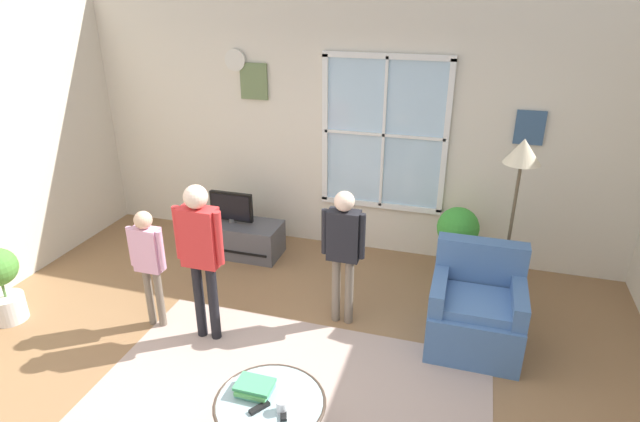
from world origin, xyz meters
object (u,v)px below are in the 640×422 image
(tv_stand, at_px, (234,237))
(coffee_table, at_px, (270,405))
(cup, at_px, (282,406))
(remote_near_cup, at_px, (259,408))
(book_stack, at_px, (255,388))
(remote_near_books, at_px, (283,412))
(television, at_px, (231,207))
(person_pink_shirt, at_px, (148,256))
(person_red_shirt, at_px, (201,246))
(potted_plant_corner, at_px, (1,282))
(armchair, at_px, (476,311))
(person_black_shirt, at_px, (343,243))
(potted_plant_by_window, at_px, (457,233))
(floor_lamp, at_px, (520,169))

(tv_stand, bearing_deg, coffee_table, -59.80)
(cup, relative_size, remote_near_cup, 0.60)
(book_stack, bearing_deg, remote_near_books, -25.69)
(television, bearing_deg, person_pink_shirt, -92.54)
(person_pink_shirt, xyz_separation_m, person_red_shirt, (0.54, -0.02, 0.19))
(tv_stand, bearing_deg, cup, -58.58)
(book_stack, bearing_deg, potted_plant_corner, 166.64)
(tv_stand, distance_m, potted_plant_corner, 2.33)
(person_pink_shirt, height_order, person_red_shirt, person_red_shirt)
(armchair, xyz_separation_m, remote_near_books, (-1.12, -1.67, 0.13))
(television, distance_m, coffee_table, 2.94)
(television, bearing_deg, coffee_table, -59.77)
(coffee_table, xyz_separation_m, remote_near_books, (0.12, -0.07, 0.04))
(coffee_table, distance_m, remote_near_books, 0.14)
(cup, bearing_deg, person_red_shirt, 135.96)
(person_pink_shirt, bearing_deg, cup, -33.60)
(armchair, bearing_deg, coffee_table, -127.69)
(coffee_table, distance_m, person_black_shirt, 1.63)
(television, distance_m, potted_plant_by_window, 2.49)
(remote_near_cup, bearing_deg, tv_stand, 118.83)
(television, height_order, person_red_shirt, person_red_shirt)
(cup, relative_size, floor_lamp, 0.05)
(person_red_shirt, xyz_separation_m, floor_lamp, (2.47, 1.23, 0.51))
(television, xyz_separation_m, remote_near_books, (1.59, -2.60, -0.12))
(armchair, distance_m, remote_near_books, 2.01)
(remote_near_cup, height_order, person_pink_shirt, person_pink_shirt)
(remote_near_books, bearing_deg, potted_plant_by_window, 72.11)
(armchair, distance_m, potted_plant_corner, 4.24)
(book_stack, distance_m, potted_plant_corner, 2.86)
(television, bearing_deg, person_black_shirt, -31.54)
(remote_near_books, xyz_separation_m, person_red_shirt, (-1.12, 1.08, 0.45))
(cup, distance_m, potted_plant_corner, 3.10)
(tv_stand, xyz_separation_m, potted_plant_by_window, (2.48, 0.16, 0.32))
(tv_stand, height_order, armchair, armchair)
(television, relative_size, remote_near_cup, 3.60)
(book_stack, height_order, potted_plant_corner, potted_plant_corner)
(book_stack, relative_size, potted_plant_by_window, 0.30)
(television, relative_size, remote_near_books, 3.60)
(tv_stand, height_order, remote_near_cup, remote_near_cup)
(tv_stand, bearing_deg, armchair, -18.94)
(remote_near_books, height_order, person_black_shirt, person_black_shirt)
(remote_near_books, relative_size, person_red_shirt, 0.10)
(television, bearing_deg, tv_stand, 90.00)
(book_stack, bearing_deg, person_red_shirt, 132.25)
(armchair, xyz_separation_m, person_red_shirt, (-2.24, -0.59, 0.58))
(book_stack, relative_size, person_red_shirt, 0.17)
(person_black_shirt, bearing_deg, person_pink_shirt, -161.44)
(person_black_shirt, distance_m, person_pink_shirt, 1.70)
(armchair, bearing_deg, potted_plant_by_window, 101.89)
(cup, distance_m, remote_near_books, 0.04)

